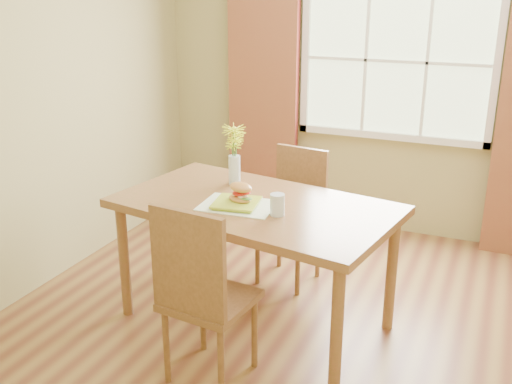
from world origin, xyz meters
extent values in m
cube|color=olive|center=(0.00, 0.00, -0.01)|extent=(4.20, 3.80, 0.02)
cube|color=tan|center=(0.00, 1.91, 1.35)|extent=(4.20, 0.02, 2.70)
cube|color=tan|center=(0.00, -1.91, 1.35)|extent=(4.20, 0.02, 2.70)
cube|color=tan|center=(-2.11, 0.00, 1.35)|extent=(0.02, 3.80, 2.70)
cube|color=#AEC091|center=(0.00, 1.88, 1.50)|extent=(1.50, 0.02, 1.20)
cube|color=white|center=(0.00, 1.85, 0.87)|extent=(1.62, 0.04, 0.06)
cube|color=white|center=(-0.78, 1.85, 1.50)|extent=(0.06, 0.04, 1.32)
cube|color=white|center=(0.78, 1.85, 1.50)|extent=(0.06, 0.04, 1.32)
cube|color=white|center=(0.00, 1.85, 1.50)|extent=(1.50, 0.03, 0.02)
cube|color=maroon|center=(-1.15, 1.78, 1.10)|extent=(0.65, 0.08, 2.20)
cube|color=brown|center=(-0.46, -0.01, 0.81)|extent=(1.84, 1.23, 0.05)
cylinder|color=brown|center=(-1.28, -0.27, 0.39)|extent=(0.07, 0.07, 0.78)
cylinder|color=brown|center=(0.23, -0.52, 0.39)|extent=(0.07, 0.07, 0.78)
cylinder|color=brown|center=(-1.15, 0.51, 0.39)|extent=(0.07, 0.07, 0.78)
cylinder|color=brown|center=(0.36, 0.25, 0.39)|extent=(0.07, 0.07, 0.78)
cube|color=brown|center=(-0.46, -0.63, 0.47)|extent=(0.49, 0.49, 0.04)
cube|color=brown|center=(-0.48, -0.82, 0.78)|extent=(0.44, 0.08, 0.57)
cylinder|color=brown|center=(-0.66, -0.78, 0.23)|extent=(0.04, 0.04, 0.45)
cylinder|color=brown|center=(-0.30, -0.82, 0.23)|extent=(0.04, 0.04, 0.45)
cylinder|color=brown|center=(-0.62, -0.43, 0.23)|extent=(0.04, 0.04, 0.45)
cylinder|color=brown|center=(-0.26, -0.47, 0.23)|extent=(0.04, 0.04, 0.45)
cube|color=brown|center=(-0.46, 0.61, 0.44)|extent=(0.46, 0.46, 0.04)
cube|color=brown|center=(-0.43, 0.80, 0.72)|extent=(0.41, 0.09, 0.53)
cylinder|color=brown|center=(-0.65, 0.47, 0.21)|extent=(0.04, 0.04, 0.42)
cylinder|color=brown|center=(-0.32, 0.43, 0.21)|extent=(0.04, 0.04, 0.42)
cylinder|color=brown|center=(-0.60, 0.80, 0.21)|extent=(0.04, 0.04, 0.42)
cylinder|color=brown|center=(-0.27, 0.76, 0.21)|extent=(0.04, 0.04, 0.42)
cube|color=#E6EFCB|center=(-0.53, -0.10, 0.83)|extent=(0.47, 0.36, 0.01)
cube|color=#AAC631|center=(-0.54, -0.11, 0.84)|extent=(0.30, 0.30, 0.01)
ellipsoid|color=#C68243|center=(-0.53, -0.08, 0.87)|extent=(0.19, 0.16, 0.04)
ellipsoid|color=#4C8C2D|center=(-0.48, -0.10, 0.89)|extent=(0.09, 0.06, 0.01)
cylinder|color=red|center=(-0.53, -0.08, 0.91)|extent=(0.08, 0.08, 0.01)
cylinder|color=red|center=(-0.50, -0.07, 0.91)|extent=(0.08, 0.08, 0.01)
ellipsoid|color=#C68243|center=(-0.52, -0.08, 0.94)|extent=(0.19, 0.16, 0.06)
cylinder|color=silver|center=(-0.26, -0.15, 0.90)|extent=(0.09, 0.09, 0.13)
cylinder|color=silver|center=(-0.26, -0.15, 0.89)|extent=(0.08, 0.08, 0.11)
cylinder|color=silver|center=(-0.73, 0.27, 0.93)|extent=(0.08, 0.08, 0.20)
cylinder|color=silver|center=(-0.73, 0.27, 0.88)|extent=(0.07, 0.07, 0.10)
cylinder|color=#3D7028|center=(-0.73, 0.27, 1.02)|extent=(0.01, 0.01, 0.37)
cylinder|color=#3D7028|center=(-0.72, 0.26, 0.99)|extent=(0.01, 0.01, 0.31)
cylinder|color=#3D7028|center=(-0.74, 0.28, 0.96)|extent=(0.01, 0.01, 0.26)
cylinder|color=#3D7028|center=(-0.72, 0.28, 1.00)|extent=(0.01, 0.01, 0.34)
camera|label=1|loc=(0.91, -3.18, 2.12)|focal=42.00mm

